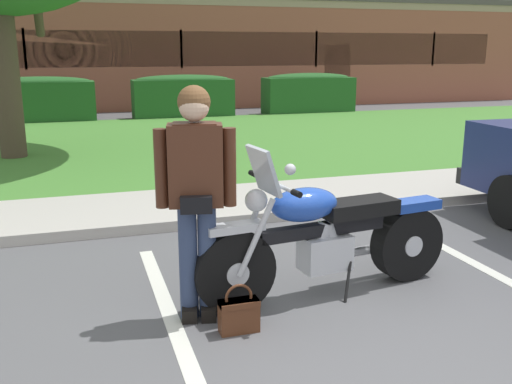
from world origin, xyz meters
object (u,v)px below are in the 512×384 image
(motorcycle, at_px, (336,235))
(rider_person, at_px, (196,187))
(handbag, at_px, (239,313))
(brick_building, at_px, (161,51))
(hedge_center_left, at_px, (39,99))
(hedge_center_right, at_px, (183,95))
(hedge_right, at_px, (308,92))

(motorcycle, xyz_separation_m, rider_person, (-1.15, -0.09, 0.50))
(handbag, bearing_deg, brick_building, 82.57)
(rider_person, bearing_deg, hedge_center_left, 96.98)
(brick_building, bearing_deg, rider_person, -98.19)
(handbag, distance_m, hedge_center_right, 13.31)
(motorcycle, distance_m, hedge_right, 13.70)
(hedge_center_left, height_order, brick_building, brick_building)
(rider_person, bearing_deg, motorcycle, 4.57)
(handbag, height_order, hedge_center_right, hedge_center_right)
(rider_person, height_order, handbag, rider_person)
(hedge_center_left, distance_m, hedge_right, 7.84)
(hedge_center_right, bearing_deg, motorcycle, -95.40)
(handbag, relative_size, hedge_center_left, 0.12)
(motorcycle, distance_m, handbag, 1.08)
(hedge_center_right, relative_size, brick_building, 0.10)
(hedge_right, bearing_deg, brick_building, 118.87)
(rider_person, relative_size, hedge_right, 0.61)
(rider_person, height_order, hedge_center_right, rider_person)
(rider_person, bearing_deg, brick_building, 81.81)
(hedge_center_right, bearing_deg, brick_building, 86.37)
(rider_person, height_order, brick_building, brick_building)
(rider_person, relative_size, brick_building, 0.06)
(hedge_right, bearing_deg, motorcycle, -111.96)
(motorcycle, relative_size, brick_building, 0.08)
(brick_building, bearing_deg, hedge_center_left, -124.14)
(hedge_center_left, bearing_deg, motorcycle, -77.93)
(hedge_center_left, bearing_deg, hedge_center_right, 0.00)
(motorcycle, xyz_separation_m, hedge_center_right, (1.20, 12.70, 0.16))
(motorcycle, xyz_separation_m, brick_building, (1.61, 19.08, 1.39))
(handbag, relative_size, hedge_right, 0.13)
(rider_person, xyz_separation_m, hedge_center_left, (-1.57, 12.80, -0.34))
(hedge_center_left, height_order, hedge_center_right, same)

